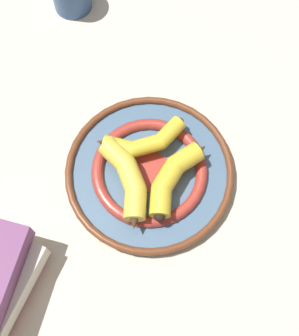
# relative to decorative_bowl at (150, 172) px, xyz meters

# --- Properties ---
(ground_plane) EXTENTS (2.80, 2.80, 0.00)m
(ground_plane) POSITION_rel_decorative_bowl_xyz_m (-0.03, -0.03, -0.01)
(ground_plane) COLOR beige
(decorative_bowl) EXTENTS (0.31, 0.31, 0.03)m
(decorative_bowl) POSITION_rel_decorative_bowl_xyz_m (0.00, 0.00, 0.00)
(decorative_bowl) COLOR slate
(decorative_bowl) RESTS_ON ground_plane
(banana_a) EXTENTS (0.14, 0.11, 0.03)m
(banana_a) POSITION_rel_decorative_bowl_xyz_m (-0.03, 0.04, 0.03)
(banana_a) COLOR yellow
(banana_a) RESTS_ON decorative_bowl
(banana_b) EXTENTS (0.08, 0.17, 0.04)m
(banana_b) POSITION_rel_decorative_bowl_xyz_m (0.05, -0.00, 0.03)
(banana_b) COLOR yellow
(banana_b) RESTS_ON decorative_bowl
(banana_c) EXTENTS (0.13, 0.15, 0.04)m
(banana_c) POSITION_rel_decorative_bowl_xyz_m (-0.02, -0.04, 0.03)
(banana_c) COLOR yellow
(banana_c) RESTS_ON decorative_bowl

